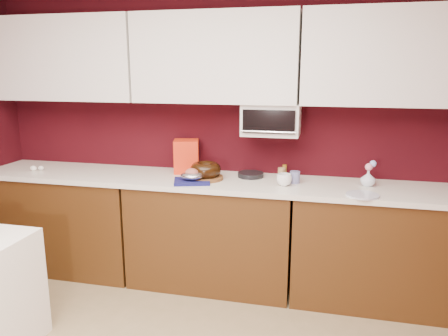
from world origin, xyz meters
TOP-DOWN VIEW (x-y plane):
  - wall_back at (0.00, 2.25)m, footprint 4.00×0.02m
  - base_cabinet_left at (-1.33, 1.94)m, footprint 1.31×0.58m
  - base_cabinet_center at (0.00, 1.94)m, footprint 1.31×0.58m
  - base_cabinet_right at (1.33, 1.94)m, footprint 1.31×0.58m
  - countertop at (0.00, 1.94)m, footprint 4.00×0.62m
  - upper_cabinet_left at (-1.33, 2.08)m, footprint 1.31×0.33m
  - upper_cabinet_center at (0.00, 2.08)m, footprint 1.31×0.33m
  - upper_cabinet_right at (1.33, 2.08)m, footprint 1.31×0.33m
  - toaster_oven at (0.45, 2.10)m, footprint 0.45×0.30m
  - toaster_oven_door at (0.45, 1.94)m, footprint 0.40×0.02m
  - toaster_oven_handle at (0.45, 1.93)m, footprint 0.42×0.02m
  - cake_base at (-0.04, 1.92)m, footprint 0.37×0.37m
  - bundt_cake at (-0.04, 1.92)m, footprint 0.27×0.27m
  - navy_towel at (-0.12, 1.80)m, footprint 0.33×0.31m
  - foil_ham_nest at (-0.12, 1.80)m, footprint 0.20×0.17m
  - roasted_ham at (-0.12, 1.80)m, footprint 0.13×0.12m
  - pandoro_box at (-0.27, 2.12)m, footprint 0.25×0.23m
  - dark_pan at (0.29, 2.08)m, footprint 0.27×0.27m
  - coffee_mug at (0.59, 1.87)m, footprint 0.12×0.12m
  - blue_jar at (0.66, 1.97)m, footprint 0.10×0.10m
  - flower_vase at (1.21, 2.01)m, footprint 0.11×0.11m
  - flower_pink at (1.21, 2.01)m, footprint 0.06×0.06m
  - flower_blue at (1.24, 2.03)m, footprint 0.05×0.05m
  - china_plate at (1.15, 1.72)m, footprint 0.30×0.30m
  - amber_bottle at (0.56, 2.14)m, footprint 0.04×0.04m
  - paper_cup at (0.55, 2.06)m, footprint 0.07×0.07m
  - egg_left at (-1.59, 1.86)m, footprint 0.07×0.06m
  - egg_right at (-1.53, 1.89)m, footprint 0.05×0.04m

SIDE VIEW (x-z plane):
  - base_cabinet_left at x=-1.33m, z-range 0.00..0.86m
  - base_cabinet_center at x=0.00m, z-range 0.00..0.86m
  - base_cabinet_right at x=1.33m, z-range 0.00..0.86m
  - countertop at x=0.00m, z-range 0.86..0.90m
  - china_plate at x=1.15m, z-range 0.90..0.91m
  - navy_towel at x=-0.12m, z-range 0.90..0.92m
  - cake_base at x=-0.04m, z-range 0.90..0.93m
  - dark_pan at x=0.29m, z-range 0.90..0.94m
  - egg_right at x=-1.53m, z-range 0.90..0.94m
  - egg_left at x=-1.59m, z-range 0.90..0.95m
  - blue_jar at x=0.66m, z-range 0.90..0.99m
  - paper_cup at x=0.55m, z-range 0.90..0.99m
  - amber_bottle at x=0.56m, z-range 0.90..1.00m
  - foil_ham_nest at x=-0.12m, z-range 0.92..0.99m
  - coffee_mug at x=0.59m, z-range 0.90..1.01m
  - flower_vase at x=1.21m, z-range 0.90..1.03m
  - roasted_ham at x=-0.12m, z-range 0.95..1.01m
  - bundt_cake at x=-0.04m, z-range 0.93..1.03m
  - pandoro_box at x=-0.27m, z-range 0.90..1.18m
  - flower_pink at x=1.21m, z-range 1.02..1.08m
  - flower_blue at x=1.24m, z-range 1.04..1.10m
  - wall_back at x=0.00m, z-range 0.00..2.50m
  - toaster_oven_handle at x=0.45m, z-range 1.29..1.31m
  - toaster_oven at x=0.45m, z-range 1.25..1.50m
  - toaster_oven_door at x=0.45m, z-range 1.28..1.47m
  - upper_cabinet_left at x=-1.33m, z-range 1.50..2.20m
  - upper_cabinet_center at x=0.00m, z-range 1.50..2.20m
  - upper_cabinet_right at x=1.33m, z-range 1.50..2.20m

